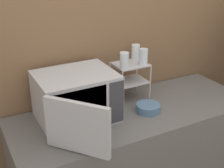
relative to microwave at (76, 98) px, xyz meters
The scene contains 8 objects.
wall_back 0.55m from the microwave, 36.14° to the left, with size 8.00×0.06×2.60m.
counter 0.76m from the microwave, 10.01° to the right, with size 1.78×0.67×0.93m.
microwave is the anchor object (origin of this frame).
dish_rack 0.50m from the microwave, 13.88° to the left, with size 0.25×0.20×0.28m.
glass_front_left 0.44m from the microwave, ahead, with size 0.06×0.06×0.12m.
glass_back_right 0.62m from the microwave, 17.65° to the left, with size 0.06×0.06×0.12m.
glass_front_right 0.59m from the microwave, ahead, with size 0.06×0.06×0.12m.
bowl 0.52m from the microwave, 14.33° to the right, with size 0.17×0.17×0.05m.
Camera 1 is at (-1.06, -1.32, 2.02)m, focal length 50.00 mm.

